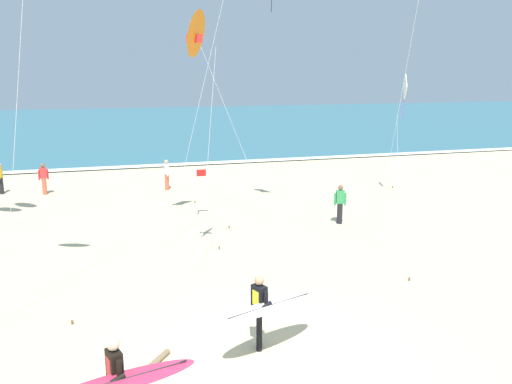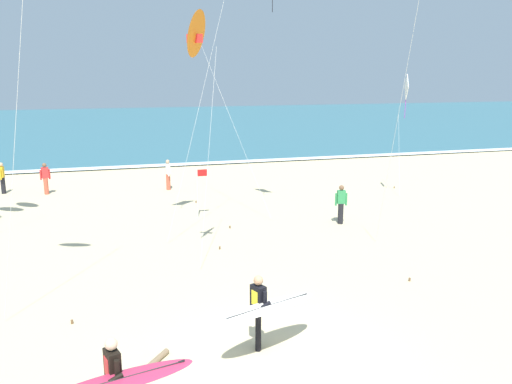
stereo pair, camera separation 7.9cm
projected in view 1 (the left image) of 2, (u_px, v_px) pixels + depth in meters
ground_plane at (279, 363)px, 10.90m from camera, size 160.00×160.00×0.00m
ocean_water at (133, 124)px, 61.67m from camera, size 160.00×60.00×0.08m
shoreline_foam at (159, 165)px, 33.85m from camera, size 160.00×1.02×0.01m
surfer_lead at (265, 307)px, 11.11m from camera, size 2.53×1.49×1.71m
surfer_trailing at (119, 380)px, 8.46m from camera, size 2.63×1.35×1.71m
kite_delta_amber_high at (194, 34)px, 14.48m from camera, size 1.51×2.45×7.69m
kite_diamond_ivory_distant at (405, 90)px, 24.44m from camera, size 1.06×2.44×5.91m
bystander_green_top at (340, 204)px, 20.84m from camera, size 0.49×0.24×1.59m
bystander_yellow_top at (0, 178)px, 25.99m from camera, size 0.22×0.50×1.59m
bystander_red_top at (44, 179)px, 25.86m from camera, size 0.48×0.27×1.59m
bystander_white_top at (167, 175)px, 26.91m from camera, size 0.22×0.50×1.59m
lifeguard_flag at (198, 188)px, 21.65m from camera, size 0.44×0.05×2.10m
driftwood_log at (149, 368)px, 10.59m from camera, size 1.00×1.20×0.12m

